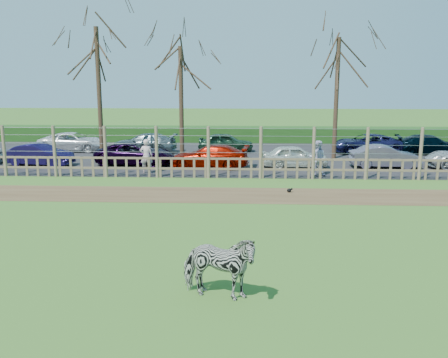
{
  "coord_description": "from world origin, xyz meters",
  "views": [
    {
      "loc": [
        1.84,
        -15.56,
        4.86
      ],
      "look_at": [
        1.0,
        2.5,
        1.1
      ],
      "focal_mm": 40.0,
      "sensor_mm": 36.0,
      "label": 1
    }
  ],
  "objects_px": {
    "car_8": "(73,142)",
    "car_12": "(366,144)",
    "visitor_b": "(317,158)",
    "car_4": "(295,156)",
    "tree_right": "(338,69)",
    "car_1": "(39,155)",
    "visitor_a": "(146,156)",
    "crow": "(289,190)",
    "zebra": "(218,266)",
    "car_10": "(226,142)",
    "car_9": "(144,143)",
    "car_2": "(135,154)",
    "tree_left": "(98,62)",
    "car_3": "(210,156)",
    "car_13": "(430,145)",
    "tree_mid": "(181,75)",
    "car_5": "(385,157)"
  },
  "relations": [
    {
      "from": "car_2",
      "to": "crow",
      "type": "bearing_deg",
      "value": -123.62
    },
    {
      "from": "zebra",
      "to": "visitor_a",
      "type": "xyz_separation_m",
      "value": [
        -4.43,
        14.15,
        0.15
      ]
    },
    {
      "from": "tree_mid",
      "to": "car_4",
      "type": "bearing_deg",
      "value": -22.83
    },
    {
      "from": "car_3",
      "to": "car_8",
      "type": "relative_size",
      "value": 0.96
    },
    {
      "from": "tree_mid",
      "to": "zebra",
      "type": "relative_size",
      "value": 3.84
    },
    {
      "from": "car_12",
      "to": "car_1",
      "type": "bearing_deg",
      "value": -76.05
    },
    {
      "from": "crow",
      "to": "car_3",
      "type": "bearing_deg",
      "value": 124.64
    },
    {
      "from": "car_5",
      "to": "car_10",
      "type": "distance_m",
      "value": 10.22
    },
    {
      "from": "tree_mid",
      "to": "car_8",
      "type": "xyz_separation_m",
      "value": [
        -7.45,
        2.66,
        -4.23
      ]
    },
    {
      "from": "visitor_b",
      "to": "car_2",
      "type": "bearing_deg",
      "value": -3.71
    },
    {
      "from": "car_8",
      "to": "car_1",
      "type": "bearing_deg",
      "value": -179.86
    },
    {
      "from": "tree_left",
      "to": "car_12",
      "type": "xyz_separation_m",
      "value": [
        15.9,
        3.68,
        -4.98
      ]
    },
    {
      "from": "car_8",
      "to": "crow",
      "type": "bearing_deg",
      "value": -130.1
    },
    {
      "from": "crow",
      "to": "tree_right",
      "type": "bearing_deg",
      "value": 69.36
    },
    {
      "from": "visitor_a",
      "to": "car_9",
      "type": "distance_m",
      "value": 7.09
    },
    {
      "from": "visitor_a",
      "to": "visitor_b",
      "type": "distance_m",
      "value": 8.48
    },
    {
      "from": "zebra",
      "to": "car_10",
      "type": "bearing_deg",
      "value": 16.63
    },
    {
      "from": "tree_left",
      "to": "zebra",
      "type": "distance_m",
      "value": 19.97
    },
    {
      "from": "car_1",
      "to": "car_12",
      "type": "height_order",
      "value": "same"
    },
    {
      "from": "visitor_a",
      "to": "crow",
      "type": "bearing_deg",
      "value": 147.43
    },
    {
      "from": "visitor_a",
      "to": "car_8",
      "type": "height_order",
      "value": "visitor_a"
    },
    {
      "from": "tree_right",
      "to": "visitor_b",
      "type": "distance_m",
      "value": 7.05
    },
    {
      "from": "car_4",
      "to": "car_9",
      "type": "xyz_separation_m",
      "value": [
        -9.12,
        5.0,
        0.0
      ]
    },
    {
      "from": "visitor_a",
      "to": "car_1",
      "type": "distance_m",
      "value": 6.52
    },
    {
      "from": "tree_right",
      "to": "tree_mid",
      "type": "bearing_deg",
      "value": -176.82
    },
    {
      "from": "visitor_b",
      "to": "car_8",
      "type": "relative_size",
      "value": 0.4
    },
    {
      "from": "crow",
      "to": "car_13",
      "type": "height_order",
      "value": "car_13"
    },
    {
      "from": "tree_right",
      "to": "visitor_b",
      "type": "bearing_deg",
      "value": -108.01
    },
    {
      "from": "visitor_a",
      "to": "tree_left",
      "type": "bearing_deg",
      "value": -51.23
    },
    {
      "from": "tree_right",
      "to": "visitor_a",
      "type": "relative_size",
      "value": 4.26
    },
    {
      "from": "tree_right",
      "to": "car_2",
      "type": "relative_size",
      "value": 1.7
    },
    {
      "from": "tree_left",
      "to": "car_9",
      "type": "xyz_separation_m",
      "value": [
        1.77,
        3.31,
        -4.98
      ]
    },
    {
      "from": "visitor_b",
      "to": "car_1",
      "type": "bearing_deg",
      "value": 3.72
    },
    {
      "from": "crow",
      "to": "car_5",
      "type": "bearing_deg",
      "value": 46.65
    },
    {
      "from": "tree_right",
      "to": "zebra",
      "type": "relative_size",
      "value": 4.14
    },
    {
      "from": "car_3",
      "to": "car_5",
      "type": "height_order",
      "value": "same"
    },
    {
      "from": "car_2",
      "to": "car_8",
      "type": "height_order",
      "value": "same"
    },
    {
      "from": "car_2",
      "to": "visitor_a",
      "type": "bearing_deg",
      "value": -151.08
    },
    {
      "from": "tree_left",
      "to": "car_4",
      "type": "relative_size",
      "value": 2.24
    },
    {
      "from": "car_4",
      "to": "car_12",
      "type": "height_order",
      "value": "same"
    },
    {
      "from": "car_2",
      "to": "car_4",
      "type": "height_order",
      "value": "same"
    },
    {
      "from": "crow",
      "to": "car_8",
      "type": "bearing_deg",
      "value": 139.9
    },
    {
      "from": "car_8",
      "to": "car_12",
      "type": "relative_size",
      "value": 1.0
    },
    {
      "from": "visitor_b",
      "to": "car_12",
      "type": "xyz_separation_m",
      "value": [
        4.12,
        7.47,
        -0.26
      ]
    },
    {
      "from": "car_12",
      "to": "car_13",
      "type": "bearing_deg",
      "value": 82.59
    },
    {
      "from": "tree_mid",
      "to": "tree_right",
      "type": "distance_m",
      "value": 9.02
    },
    {
      "from": "car_1",
      "to": "car_4",
      "type": "xyz_separation_m",
      "value": [
        13.82,
        0.08,
        0.0
      ]
    },
    {
      "from": "car_1",
      "to": "car_2",
      "type": "xyz_separation_m",
      "value": [
        5.13,
        0.59,
        0.0
      ]
    },
    {
      "from": "car_3",
      "to": "car_4",
      "type": "distance_m",
      "value": 4.52
    },
    {
      "from": "visitor_b",
      "to": "car_4",
      "type": "relative_size",
      "value": 0.49
    }
  ]
}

